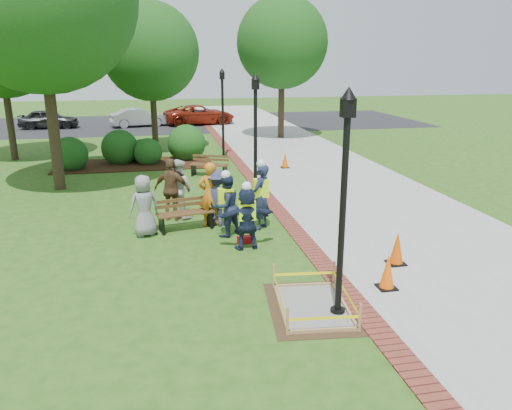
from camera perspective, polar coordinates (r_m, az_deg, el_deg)
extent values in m
plane|color=#285116|center=(12.24, -1.19, -6.19)|extent=(100.00, 100.00, 0.00)
cube|color=#9E9E99|center=(22.74, 6.76, 4.41)|extent=(6.00, 60.00, 0.02)
cube|color=maroon|center=(21.95, -1.36, 4.11)|extent=(0.50, 60.00, 0.03)
cube|color=#381E0F|center=(23.61, -13.69, 4.53)|extent=(7.00, 3.00, 0.05)
cube|color=black|center=(38.46, -8.49, 9.26)|extent=(36.00, 12.00, 0.01)
cube|color=#47331E|center=(10.06, 6.48, -11.56)|extent=(1.93, 2.47, 0.01)
cube|color=gray|center=(10.05, 6.48, -11.48)|extent=(1.38, 1.92, 0.04)
cube|color=tan|center=(10.05, 6.49, -11.38)|extent=(1.52, 2.05, 0.08)
cube|color=tan|center=(9.94, 6.53, -10.19)|extent=(1.55, 2.08, 0.55)
cube|color=yellow|center=(9.93, 6.54, -10.06)|extent=(1.49, 2.03, 0.06)
cube|color=brown|center=(14.27, -8.07, -0.90)|extent=(1.68, 0.78, 0.04)
cube|color=brown|center=(14.44, -8.38, 0.32)|extent=(1.59, 0.36, 0.26)
cube|color=black|center=(14.35, -8.03, -1.89)|extent=(1.54, 0.82, 0.47)
cube|color=brown|center=(20.75, -5.39, 4.62)|extent=(1.61, 1.04, 0.04)
cube|color=brown|center=(20.93, -5.20, 5.40)|extent=(1.45, 0.66, 0.25)
cube|color=black|center=(20.80, -5.37, 3.94)|extent=(1.50, 1.04, 0.46)
cube|color=black|center=(11.09, 14.67, -9.13)|extent=(0.39, 0.39, 0.05)
cone|color=#FF5B08|center=(10.93, 14.82, -7.29)|extent=(0.31, 0.31, 0.73)
cube|color=black|center=(12.38, 15.68, -6.44)|extent=(0.41, 0.41, 0.05)
cone|color=#DC4C06|center=(12.23, 15.82, -4.68)|extent=(0.33, 0.33, 0.76)
cube|color=black|center=(22.29, 3.33, 4.30)|extent=(0.37, 0.37, 0.05)
cone|color=#DE5907|center=(22.22, 3.34, 5.21)|extent=(0.29, 0.29, 0.67)
cube|color=#A80C0E|center=(13.23, -1.30, -3.97)|extent=(0.40, 0.25, 0.19)
cylinder|color=black|center=(9.18, 9.83, -1.64)|extent=(0.12, 0.12, 3.80)
cube|color=black|center=(8.78, 10.48, 10.87)|extent=(0.22, 0.22, 0.32)
cone|color=black|center=(8.76, 10.56, 12.50)|extent=(0.28, 0.28, 0.22)
cylinder|color=black|center=(9.91, 9.30, -11.86)|extent=(0.28, 0.28, 0.10)
cylinder|color=black|center=(16.68, -0.06, 6.75)|extent=(0.12, 0.12, 3.80)
cube|color=black|center=(16.46, -0.06, 13.63)|extent=(0.22, 0.22, 0.32)
cone|color=black|center=(16.45, -0.06, 14.50)|extent=(0.28, 0.28, 0.22)
cylinder|color=black|center=(17.09, -0.06, 0.63)|extent=(0.28, 0.28, 0.10)
cylinder|color=black|center=(24.50, -3.81, 9.84)|extent=(0.12, 0.12, 3.80)
cube|color=black|center=(24.35, -3.90, 14.52)|extent=(0.22, 0.22, 0.32)
cone|color=black|center=(24.34, -3.91, 15.11)|extent=(0.28, 0.28, 0.22)
cylinder|color=black|center=(24.78, -3.73, 5.59)|extent=(0.28, 0.28, 0.10)
cylinder|color=#3D2D1E|center=(19.61, -22.30, 9.63)|extent=(0.40, 0.40, 5.58)
cylinder|color=#3D2D1E|center=(26.59, -11.60, 10.42)|extent=(0.31, 0.31, 4.13)
sphere|color=#164714|center=(26.46, -11.98, 16.78)|extent=(4.86, 4.86, 4.86)
cylinder|color=#3D2D1E|center=(30.68, 2.91, 11.93)|extent=(0.37, 0.37, 4.59)
sphere|color=#164714|center=(30.59, 3.00, 18.07)|extent=(5.33, 5.33, 5.33)
cylinder|color=#3D2D1E|center=(26.44, -26.45, 9.68)|extent=(0.32, 0.32, 4.73)
sphere|color=#164714|center=(23.40, -20.35, 3.81)|extent=(1.56, 1.56, 1.56)
sphere|color=#164714|center=(24.17, -15.17, 4.65)|extent=(1.69, 1.69, 1.69)
sphere|color=#164714|center=(23.64, -12.16, 4.60)|extent=(1.30, 1.30, 1.30)
sphere|color=#164714|center=(24.44, -7.88, 5.20)|extent=(1.81, 1.81, 1.81)
sphere|color=#164714|center=(24.50, -12.81, 4.97)|extent=(1.12, 1.12, 1.12)
imported|color=gray|center=(13.89, -12.67, -0.10)|extent=(0.63, 0.52, 1.70)
imported|color=#C56F17|center=(14.43, -5.28, 1.22)|extent=(0.62, 0.42, 1.88)
imported|color=silver|center=(15.32, -8.78, 1.86)|extent=(0.67, 0.67, 1.80)
imported|color=brown|center=(15.07, -9.59, 1.73)|extent=(0.71, 0.60, 1.88)
imported|color=#313356|center=(14.43, -4.40, 0.80)|extent=(0.63, 0.57, 1.66)
imported|color=#17253C|center=(12.63, -1.06, -1.54)|extent=(0.54, 0.38, 1.62)
cube|color=#C4FB15|center=(12.56, -1.07, -0.54)|extent=(0.42, 0.26, 0.52)
sphere|color=white|center=(12.40, -1.09, 2.14)|extent=(0.25, 0.25, 0.25)
imported|color=#1C2A4A|center=(14.10, 0.56, 0.92)|extent=(0.68, 0.71, 1.87)
cube|color=#C4FB15|center=(14.03, 0.57, 1.96)|extent=(0.42, 0.26, 0.52)
sphere|color=white|center=(13.87, 0.58, 4.74)|extent=(0.25, 0.25, 0.25)
imported|color=#192D42|center=(13.56, -3.43, -0.13)|extent=(0.65, 0.58, 1.70)
cube|color=#C4FB15|center=(13.49, -3.45, 0.85)|extent=(0.42, 0.26, 0.52)
sphere|color=white|center=(13.34, -3.49, 3.47)|extent=(0.25, 0.25, 0.25)
imported|color=black|center=(37.86, -22.50, 8.08)|extent=(1.96, 4.45, 1.45)
imported|color=#A6A6AB|center=(36.96, -13.17, 8.72)|extent=(2.88, 4.66, 1.41)
imported|color=maroon|center=(37.47, -6.44, 9.14)|extent=(2.88, 5.04, 1.55)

